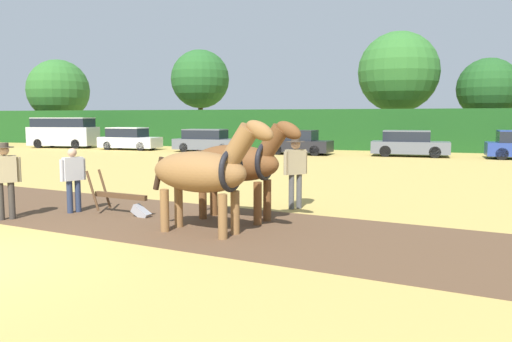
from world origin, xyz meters
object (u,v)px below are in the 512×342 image
Objects in this scene: farmer_onlooker_left at (5,175)px; parked_car_center_right at (409,144)px; parked_car_center_left at (207,141)px; farmer_beside_team at (295,167)px; draft_horse_lead_right at (239,163)px; farmer_at_plow at (73,176)px; parked_van at (63,132)px; tree_center at (488,89)px; draft_horse_lead_left at (204,171)px; plow at (125,201)px; tree_far_left at (58,90)px; tree_center_left at (398,72)px; tree_left at (200,79)px; parked_car_left at (129,139)px; parked_car_center at (299,143)px.

farmer_onlooker_left is 0.39× the size of parked_car_center_right.
farmer_beside_team is at bearing -60.01° from parked_car_center_left.
farmer_at_plow is (-4.13, -0.52, -0.39)m from draft_horse_lead_right.
parked_van reaches higher than parked_car_center_left.
parked_van is at bearing -160.11° from tree_center.
parked_car_center_right is (7.64, 22.00, -0.30)m from farmer_onlooker_left.
farmer_onlooker_left is 27.81m from parked_van.
draft_horse_lead_left is 1.81× the size of farmer_at_plow.
farmer_at_plow is 27.45m from parked_van.
tree_center reaches higher than farmer_onlooker_left.
tree_center is 3.74× the size of plow.
tree_far_left is 1.77× the size of parked_car_center_left.
tree_center_left is 16.39m from parked_car_center_left.
draft_horse_lead_right is (16.33, -31.31, -4.42)m from tree_left.
draft_horse_lead_right is 4.18m from farmer_at_plow.
tree_left is 13.92m from parked_car_center_left.
draft_horse_lead_left is (31.78, -32.20, -3.71)m from tree_far_left.
tree_far_left is 5.10× the size of farmer_at_plow.
draft_horse_lead_right reaches higher than parked_car_center_right.
draft_horse_lead_right reaches higher than farmer_onlooker_left.
draft_horse_lead_left is 1.58× the size of farmer_beside_team.
tree_far_left is 24.71m from parked_car_center_left.
draft_horse_lead_left is at bearing -92.41° from tree_center_left.
draft_horse_lead_left reaches higher than draft_horse_lead_right.
plow is 28.25m from parked_van.
tree_far_left is at bearing 143.62° from parked_car_left.
plow is (29.17, -31.15, -4.64)m from tree_far_left.
parked_car_center_right is (-4.99, -10.62, -3.67)m from tree_center.
farmer_onlooker_left is (-5.81, -3.53, -0.04)m from farmer_beside_team.
draft_horse_lead_right is (31.95, -30.79, -3.67)m from tree_far_left.
tree_center is 33.19m from plow.
draft_horse_lead_left is at bearing 12.71° from farmer_at_plow.
tree_left is 35.59m from draft_horse_lead_right.
parked_car_center_left is at bearing 124.73° from draft_horse_lead_right.
tree_center is 4.24× the size of farmer_at_plow.
farmer_onlooker_left reaches higher than parked_car_center_right.
parked_car_center_right is at bearing -16.91° from tree_far_left.
farmer_onlooker_left is at bearing -140.80° from plow.
parked_car_left is at bearing 179.01° from parked_car_center_left.
farmer_at_plow reaches higher than plow.
parked_van is (9.69, -10.71, -3.81)m from tree_far_left.
plow is 1.13× the size of farmer_at_plow.
tree_center is at bearing 3.61° from tree_center_left.
tree_center is 33.39m from draft_horse_lead_left.
parked_car_center_right is at bearing 8.40° from parked_car_center.
tree_far_left is 1.55× the size of parked_van.
farmer_beside_team is 6.80m from farmer_onlooker_left.
farmer_at_plow is 21.87m from parked_car_center_right.
farmer_onlooker_left is at bearing -168.83° from draft_horse_lead_left.
draft_horse_lead_left is at bearing -98.92° from parked_car_center_right.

